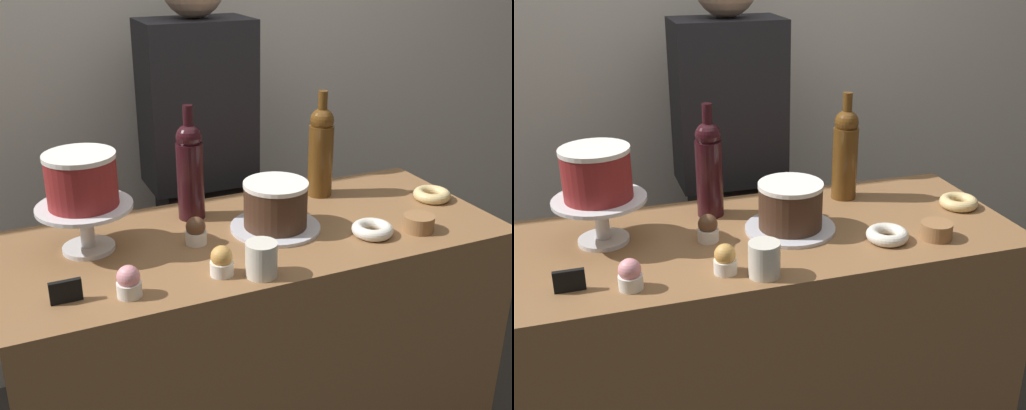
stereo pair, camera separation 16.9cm
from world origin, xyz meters
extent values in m
cube|color=silver|center=(0.00, 0.86, 1.30)|extent=(6.00, 0.05, 2.60)
cube|color=brown|center=(0.00, 0.00, 0.45)|extent=(1.34, 0.57, 0.90)
cylinder|color=silver|center=(-0.43, 0.08, 0.90)|extent=(0.13, 0.13, 0.01)
cylinder|color=silver|center=(-0.43, 0.08, 0.96)|extent=(0.04, 0.04, 0.10)
cylinder|color=silver|center=(-0.43, 0.08, 1.02)|extent=(0.24, 0.24, 0.01)
cylinder|color=maroon|center=(-0.43, 0.08, 1.08)|extent=(0.17, 0.17, 0.12)
cylinder|color=white|center=(-0.43, 0.08, 1.15)|extent=(0.18, 0.18, 0.01)
cylinder|color=silver|center=(0.06, 0.00, 0.90)|extent=(0.25, 0.25, 0.01)
cylinder|color=#3D2619|center=(0.06, 0.00, 0.96)|extent=(0.17, 0.17, 0.11)
cylinder|color=white|center=(0.06, 0.00, 1.03)|extent=(0.18, 0.18, 0.01)
cylinder|color=black|center=(-0.13, 0.17, 1.01)|extent=(0.08, 0.08, 0.22)
sphere|color=black|center=(-0.13, 0.17, 1.13)|extent=(0.07, 0.07, 0.07)
cylinder|color=black|center=(-0.13, 0.17, 1.18)|extent=(0.03, 0.03, 0.08)
cylinder|color=#5B3814|center=(0.29, 0.18, 1.01)|extent=(0.08, 0.08, 0.22)
sphere|color=#5B3814|center=(0.29, 0.18, 1.13)|extent=(0.07, 0.07, 0.07)
cylinder|color=#5B3814|center=(0.29, 0.18, 1.18)|extent=(0.03, 0.03, 0.08)
cylinder|color=white|center=(-0.39, -0.19, 0.91)|extent=(0.06, 0.06, 0.03)
sphere|color=pink|center=(-0.39, -0.19, 0.94)|extent=(0.05, 0.05, 0.05)
cylinder|color=white|center=(-0.17, -0.18, 0.91)|extent=(0.06, 0.06, 0.03)
sphere|color=#CC9347|center=(-0.17, -0.18, 0.94)|extent=(0.05, 0.05, 0.05)
cylinder|color=white|center=(-0.17, 0.00, 0.91)|extent=(0.06, 0.06, 0.03)
sphere|color=brown|center=(-0.17, 0.00, 0.94)|extent=(0.05, 0.05, 0.05)
torus|color=silver|center=(0.28, -0.14, 0.91)|extent=(0.11, 0.11, 0.03)
torus|color=#E0C17F|center=(0.59, 0.00, 0.91)|extent=(0.11, 0.11, 0.03)
cylinder|color=olive|center=(0.41, -0.17, 0.90)|extent=(0.08, 0.08, 0.01)
cylinder|color=olive|center=(0.41, -0.17, 0.91)|extent=(0.08, 0.08, 0.01)
cylinder|color=olive|center=(0.41, -0.17, 0.92)|extent=(0.08, 0.08, 0.01)
cylinder|color=olive|center=(0.41, -0.17, 0.93)|extent=(0.08, 0.08, 0.01)
cube|color=black|center=(-0.52, -0.16, 0.92)|extent=(0.07, 0.01, 0.05)
cylinder|color=silver|center=(-0.09, -0.22, 0.94)|extent=(0.08, 0.08, 0.08)
cube|color=black|center=(0.03, 0.55, 0.42)|extent=(0.28, 0.18, 0.85)
cube|color=#232328|center=(0.03, 0.55, 1.12)|extent=(0.36, 0.22, 0.55)
camera|label=1|loc=(-0.63, -1.43, 1.63)|focal=44.61mm
camera|label=2|loc=(-0.47, -1.49, 1.63)|focal=44.61mm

